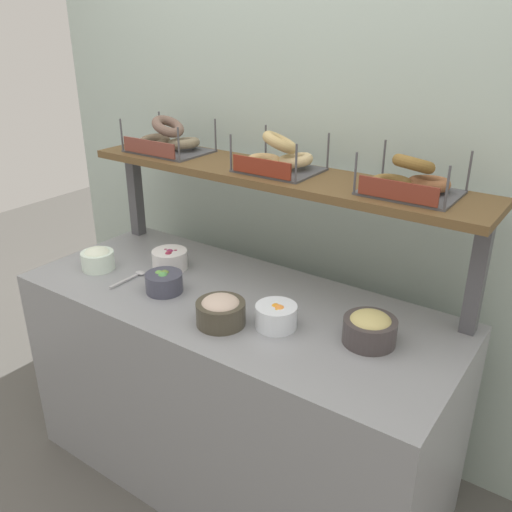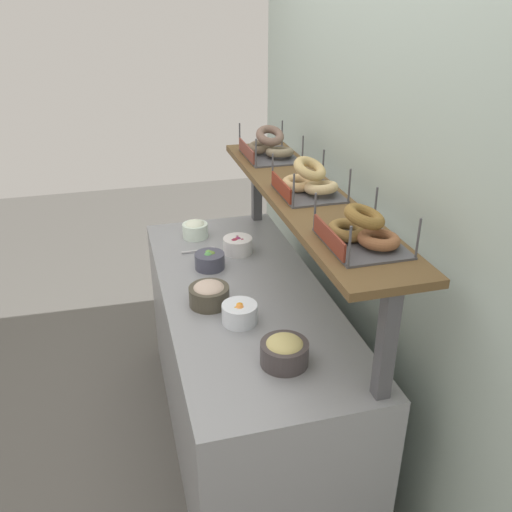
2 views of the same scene
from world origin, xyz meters
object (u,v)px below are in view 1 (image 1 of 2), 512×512
Objects in this scene: bowl_beet_salad at (170,259)px; bagel_basket_plain at (279,158)px; bowl_veggie_mix at (164,282)px; serving_spoon_near_plate at (133,277)px; bowl_fruit_salad at (276,316)px; bagel_basket_cinnamon_raisin at (411,181)px; bagel_basket_poppy at (168,140)px; bowl_hummus at (370,328)px; bowl_cream_cheese at (98,258)px; bowl_tuna_salad at (221,310)px.

bowl_beet_salad is 0.62m from bagel_basket_plain.
bowl_veggie_mix is 0.80× the size of serving_spoon_near_plate.
bowl_fruit_salad is at bearing 3.22° from bowl_veggie_mix.
bagel_basket_cinnamon_raisin is (0.78, 0.38, 0.43)m from bowl_veggie_mix.
serving_spoon_near_plate is 0.52× the size of bagel_basket_poppy.
bowl_hummus reaches higher than bowl_beet_salad.
bagel_basket_plain is (0.27, 0.38, 0.44)m from bowl_veggie_mix.
serving_spoon_near_plate is at bearing 5.98° from bowl_cream_cheese.
bowl_beet_salad is (0.24, 0.17, -0.00)m from bowl_cream_cheese.
bowl_cream_cheese is 0.92× the size of bowl_beet_salad.
bowl_cream_cheese is 0.44× the size of bagel_basket_cinnamon_raisin.
bowl_hummus is 0.58× the size of bagel_basket_plain.
bowl_tuna_salad is 1.16× the size of bowl_beet_salad.
bowl_beet_salad is at bearing 167.43° from bowl_fruit_salad.
bowl_veggie_mix is at bearing -176.78° from bowl_fruit_salad.
bagel_basket_plain is at bearing 39.20° from serving_spoon_near_plate.
bowl_tuna_salad is 0.62m from bagel_basket_plain.
bowl_veggie_mix is 0.49m from bowl_fruit_salad.
bowl_tuna_salad is 0.76m from bagel_basket_cinnamon_raisin.
bowl_cream_cheese is 0.79× the size of bowl_tuna_salad.
bowl_veggie_mix is 0.65m from bagel_basket_poppy.
bowl_tuna_salad is at bearing -10.99° from bowl_veggie_mix.
bowl_cream_cheese is 1.28m from bagel_basket_cinnamon_raisin.
bowl_tuna_salad reaches higher than serving_spoon_near_plate.
bowl_veggie_mix is 0.46× the size of bagel_basket_cinnamon_raisin.
bagel_basket_poppy reaches higher than bagel_basket_cinnamon_raisin.
bagel_basket_poppy is at bearing 129.21° from bowl_beet_salad.
bowl_cream_cheese is 0.19m from serving_spoon_near_plate.
bowl_fruit_salad is 0.96m from bagel_basket_poppy.
bowl_cream_cheese is 0.86m from bowl_fruit_salad.
bowl_cream_cheese is 0.76× the size of serving_spoon_near_plate.
bagel_basket_cinnamon_raisin reaches higher than bowl_tuna_salad.
bowl_cream_cheese is at bearing -148.64° from bagel_basket_plain.
bowl_fruit_salad is 0.31m from bowl_hummus.
bowl_cream_cheese is at bearing -178.60° from bowl_veggie_mix.
serving_spoon_near_plate is at bearing -140.80° from bagel_basket_plain.
bowl_fruit_salad is 0.98× the size of bowl_beet_salad.
bagel_basket_plain is 0.51m from bagel_basket_cinnamon_raisin.
bowl_fruit_salad is 0.81× the size of serving_spoon_near_plate.
bowl_veggie_mix is 0.48× the size of bagel_basket_plain.
bowl_fruit_salad is 0.42× the size of bagel_basket_poppy.
bowl_fruit_salad reaches higher than bowl_beet_salad.
bowl_veggie_mix is at bearing 169.01° from bowl_tuna_salad.
bowl_tuna_salad is 0.57× the size of bagel_basket_plain.
bagel_basket_cinnamon_raisin is at bearing 0.46° from bagel_basket_plain.
bowl_cream_cheese reaches higher than serving_spoon_near_plate.
bagel_basket_plain reaches higher than bowl_hummus.
bagel_basket_plain is at bearing -179.54° from bagel_basket_cinnamon_raisin.
bagel_basket_cinnamon_raisin reaches higher than bowl_veggie_mix.
bowl_beet_salad is 0.43× the size of bagel_basket_poppy.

